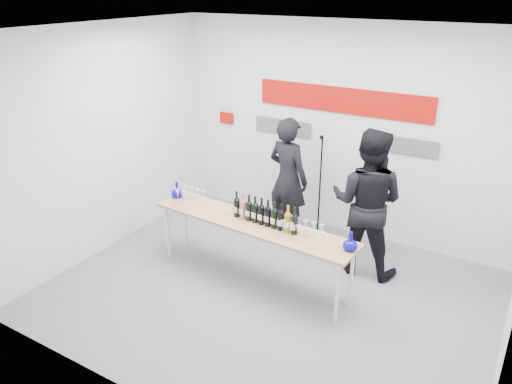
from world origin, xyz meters
TOP-DOWN VIEW (x-y plane):
  - ground at (0.00, 0.00)m, footprint 5.00×5.00m
  - back_wall at (0.00, 2.00)m, footprint 5.00×0.04m
  - signage at (-0.06, 1.97)m, footprint 3.38×0.02m
  - tasting_table at (-0.33, 0.14)m, footprint 2.69×0.71m
  - wine_bottles at (-0.16, 0.16)m, footprint 0.89×0.13m
  - decanter_left at (-1.57, 0.28)m, footprint 0.16×0.16m
  - decanter_right at (0.92, 0.12)m, footprint 0.16×0.16m
  - glasses_left at (-1.29, 0.21)m, footprint 0.37×0.24m
  - glasses_right at (0.38, 0.09)m, footprint 0.56×0.26m
  - presenter_left at (-0.51, 1.43)m, footprint 0.72×0.54m
  - presenter_right at (0.76, 1.08)m, footprint 0.96×0.77m
  - mic_stand at (0.07, 1.20)m, footprint 0.19×0.19m

SIDE VIEW (x-z plane):
  - ground at x=0.00m, z-range 0.00..0.00m
  - mic_stand at x=0.07m, z-range -0.33..1.34m
  - tasting_table at x=-0.33m, z-range 0.34..1.14m
  - presenter_left at x=-0.51m, z-range 0.00..1.76m
  - glasses_right at x=0.38m, z-range 0.80..0.98m
  - glasses_left at x=-1.29m, z-range 0.80..0.98m
  - decanter_left at x=-1.57m, z-range 0.80..1.01m
  - decanter_right at x=0.92m, z-range 0.80..1.01m
  - presenter_right at x=0.76m, z-range 0.00..1.88m
  - wine_bottles at x=-0.16m, z-range 0.80..1.13m
  - back_wall at x=0.00m, z-range 0.00..3.00m
  - signage at x=-0.06m, z-range 1.41..2.20m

